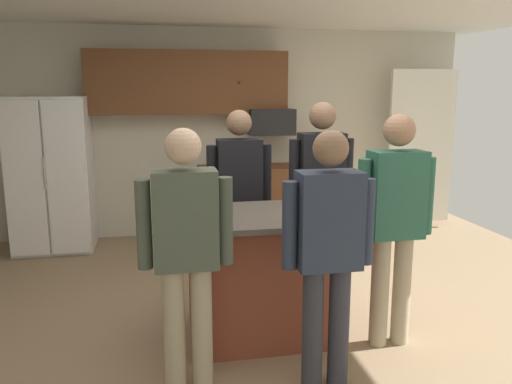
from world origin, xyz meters
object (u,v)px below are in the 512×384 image
Objects in this scene: person_guest_right at (240,191)px; glass_stout_tall at (306,211)px; refrigerator at (52,174)px; kitchen_island at (264,274)px; microwave_over_range at (271,122)px; person_elder_center at (328,245)px; glass_short_whisky at (212,212)px; tumbler_amber at (295,200)px; person_host_foreground at (395,216)px; mug_blue_stoneware at (322,206)px; person_guest_left at (321,188)px; person_guest_by_door at (186,244)px.

glass_stout_tall is at bearing 12.68° from person_guest_right.
kitchen_island is at bearing -53.06° from refrigerator.
microwave_over_range reaches higher than kitchen_island.
glass_short_whisky is (-0.63, 0.60, 0.09)m from person_elder_center.
person_guest_right reaches higher than tumbler_amber.
mug_blue_stoneware is (-0.45, 0.26, 0.03)m from person_host_foreground.
glass_short_whisky is at bearing -158.95° from kitchen_island.
kitchen_island is 0.73× the size of person_host_foreground.
kitchen_island is at bearing -0.00° from person_guest_right.
glass_short_whisky is (-1.05, -2.86, -0.44)m from microwave_over_range.
person_guest_left is at bearing 52.83° from tumbler_amber.
microwave_over_range is at bearing 69.87° from glass_short_whisky.
refrigerator reaches higher than person_guest_by_door.
glass_stout_tall is (0.85, 0.37, 0.08)m from person_guest_by_door.
microwave_over_range is at bearing 2.60° from refrigerator.
person_guest_left is at bearing 35.99° from glass_short_whisky.
mug_blue_stoneware is (0.42, -0.06, 0.52)m from kitchen_island.
person_guest_left is 0.60m from tumbler_amber.
person_guest_by_door is 0.51m from glass_short_whisky.
microwave_over_range is at bearing 81.42° from tumbler_amber.
refrigerator is 4.05m from person_host_foreground.
person_elder_center reaches higher than glass_stout_tall.
person_guest_by_door is 1.01× the size of person_elder_center.
microwave_over_range is 0.33× the size of person_guest_right.
refrigerator is 1.06× the size of person_host_foreground.
kitchen_island is at bearing 21.05° from glass_short_whisky.
microwave_over_range reaches higher than glass_stout_tall.
tumbler_amber is at bearing 9.55° from person_guest_left.
tumbler_amber is (-0.37, -0.48, 0.01)m from person_guest_left.
person_guest_left is 13.47× the size of glass_stout_tall.
person_guest_right is at bearing -110.15° from microwave_over_range.
tumbler_amber reaches higher than mug_blue_stoneware.
person_guest_right is 0.74m from tumbler_amber.
person_guest_right is 1.56m from person_elder_center.
kitchen_island is 9.43× the size of glass_stout_tall.
person_elder_center is at bearing -91.69° from glass_stout_tall.
mug_blue_stoneware is 0.93× the size of tumbler_amber.
person_guest_right is (1.89, -1.81, 0.08)m from refrigerator.
refrigerator reaches higher than glass_stout_tall.
person_guest_right is 1.03× the size of person_guest_by_door.
refrigerator is 13.37× the size of glass_short_whisky.
person_elder_center is at bearing 54.37° from person_host_foreground.
microwave_over_range is at bearing -134.00° from person_guest_left.
glass_stout_tall is (-0.38, -0.83, 0.00)m from person_guest_left.
glass_short_whisky is (-0.39, -0.15, 0.53)m from kitchen_island.
tumbler_amber is (-0.61, 0.43, 0.05)m from person_host_foreground.
person_guest_by_door is at bearing 62.57° from person_elder_center.
kitchen_island is 9.19× the size of glass_short_whisky.
tumbler_amber reaches higher than kitchen_island.
mug_blue_stoneware is (0.82, 0.09, -0.02)m from glass_short_whisky.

